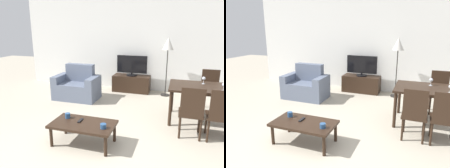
% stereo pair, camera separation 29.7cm
% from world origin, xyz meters
% --- Properties ---
extents(wall_back, '(7.11, 0.06, 2.70)m').
position_xyz_m(wall_back, '(0.00, 3.99, 1.35)').
color(wall_back, white).
rests_on(wall_back, ground_plane).
extents(armchair, '(1.11, 0.69, 0.87)m').
position_xyz_m(armchair, '(-1.32, 2.66, 0.31)').
color(armchair, slate).
rests_on(armchair, ground_plane).
extents(tv_stand, '(1.04, 0.46, 0.47)m').
position_xyz_m(tv_stand, '(-0.12, 3.69, 0.23)').
color(tv_stand, black).
rests_on(tv_stand, ground_plane).
extents(tv, '(0.85, 0.30, 0.57)m').
position_xyz_m(tv, '(-0.12, 3.69, 0.75)').
color(tv, black).
rests_on(tv, tv_stand).
extents(coffee_table, '(1.01, 0.56, 0.36)m').
position_xyz_m(coffee_table, '(-0.21, 0.62, 0.32)').
color(coffee_table, black).
rests_on(coffee_table, ground_plane).
extents(dining_table, '(1.25, 0.87, 0.72)m').
position_xyz_m(dining_table, '(1.63, 2.08, 0.63)').
color(dining_table, black).
rests_on(dining_table, ground_plane).
extents(dining_chair_near, '(0.40, 0.40, 0.90)m').
position_xyz_m(dining_chair_near, '(1.41, 1.33, 0.49)').
color(dining_chair_near, black).
rests_on(dining_chair_near, ground_plane).
extents(dining_chair_far, '(0.40, 0.40, 0.90)m').
position_xyz_m(dining_chair_far, '(1.84, 2.83, 0.49)').
color(dining_chair_far, black).
rests_on(dining_chair_far, ground_plane).
extents(dining_chair_near_right, '(0.40, 0.40, 0.90)m').
position_xyz_m(dining_chair_near_right, '(1.84, 1.33, 0.49)').
color(dining_chair_near_right, black).
rests_on(dining_chair_near_right, ground_plane).
extents(floor_lamp, '(0.29, 0.29, 1.55)m').
position_xyz_m(floor_lamp, '(0.84, 3.58, 1.31)').
color(floor_lamp, black).
rests_on(floor_lamp, ground_plane).
extents(remote_primary, '(0.04, 0.15, 0.02)m').
position_xyz_m(remote_primary, '(-0.29, 0.67, 0.37)').
color(remote_primary, black).
rests_on(remote_primary, coffee_table).
extents(cup_white_near, '(0.09, 0.09, 0.07)m').
position_xyz_m(cup_white_near, '(0.15, 0.54, 0.40)').
color(cup_white_near, navy).
rests_on(cup_white_near, coffee_table).
extents(cup_colored_far, '(0.09, 0.09, 0.08)m').
position_xyz_m(cup_colored_far, '(-0.54, 0.72, 0.40)').
color(cup_colored_far, navy).
rests_on(cup_colored_far, coffee_table).
extents(wine_glass_left, '(0.07, 0.07, 0.15)m').
position_xyz_m(wine_glass_left, '(1.94, 1.88, 0.82)').
color(wine_glass_left, silver).
rests_on(wine_glass_left, dining_table).
extents(wine_glass_center, '(0.07, 0.07, 0.15)m').
position_xyz_m(wine_glass_center, '(1.64, 2.28, 0.82)').
color(wine_glass_center, silver).
rests_on(wine_glass_center, dining_table).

